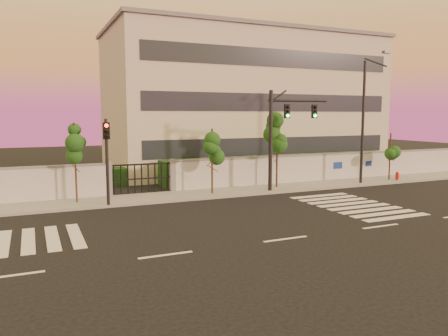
{
  "coord_description": "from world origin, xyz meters",
  "views": [
    {
      "loc": [
        -9.24,
        -14.65,
        4.97
      ],
      "look_at": [
        -0.05,
        6.0,
        2.24
      ],
      "focal_mm": 35.0,
      "sensor_mm": 36.0,
      "label": 1
    }
  ],
  "objects": [
    {
      "name": "ground",
      "position": [
        0.0,
        0.0,
        0.0
      ],
      "size": [
        120.0,
        120.0,
        0.0
      ],
      "primitive_type": "plane",
      "color": "black",
      "rests_on": "ground"
    },
    {
      "name": "sidewalk",
      "position": [
        0.0,
        10.5,
        0.07
      ],
      "size": [
        60.0,
        3.0,
        0.15
      ],
      "primitive_type": "cube",
      "color": "gray",
      "rests_on": "ground"
    },
    {
      "name": "perimeter_wall",
      "position": [
        0.1,
        12.0,
        1.07
      ],
      "size": [
        60.0,
        0.36,
        2.2
      ],
      "color": "#B1B3B8",
      "rests_on": "ground"
    },
    {
      "name": "hedge_row",
      "position": [
        1.17,
        14.74,
        0.82
      ],
      "size": [
        41.0,
        4.25,
        1.8
      ],
      "color": "#0F3310",
      "rests_on": "ground"
    },
    {
      "name": "institutional_building",
      "position": [
        9.0,
        21.99,
        6.16
      ],
      "size": [
        24.4,
        12.4,
        12.25
      ],
      "color": "beige",
      "rests_on": "ground"
    },
    {
      "name": "road_markings",
      "position": [
        -1.58,
        3.76,
        0.01
      ],
      "size": [
        57.0,
        7.62,
        0.02
      ],
      "color": "silver",
      "rests_on": "ground"
    },
    {
      "name": "street_tree_c",
      "position": [
        -6.99,
        10.59,
        3.36
      ],
      "size": [
        1.31,
        1.04,
        4.57
      ],
      "color": "#382314",
      "rests_on": "ground"
    },
    {
      "name": "street_tree_d",
      "position": [
        1.0,
        10.13,
        3.07
      ],
      "size": [
        1.46,
        1.16,
        4.17
      ],
      "color": "#382314",
      "rests_on": "ground"
    },
    {
      "name": "street_tree_e",
      "position": [
        5.95,
        10.66,
        3.68
      ],
      "size": [
        1.61,
        1.28,
        5.0
      ],
      "color": "#382314",
      "rests_on": "ground"
    },
    {
      "name": "street_tree_f",
      "position": [
        15.46,
        10.12,
        2.69
      ],
      "size": [
        1.35,
        1.07,
        3.65
      ],
      "color": "#382314",
      "rests_on": "ground"
    },
    {
      "name": "traffic_signal_main",
      "position": [
        5.63,
        9.58,
        4.14
      ],
      "size": [
        4.12,
        0.95,
        6.55
      ],
      "rotation": [
        0.0,
        0.0,
        -0.2
      ],
      "color": "black",
      "rests_on": "ground"
    },
    {
      "name": "traffic_signal_secondary",
      "position": [
        -5.52,
        9.13,
        3.04
      ],
      "size": [
        0.37,
        0.35,
        4.79
      ],
      "rotation": [
        0.0,
        0.0,
        -0.04
      ],
      "color": "black",
      "rests_on": "ground"
    },
    {
      "name": "streetlight_east",
      "position": [
        12.38,
        9.52,
        4.95
      ],
      "size": [
        0.55,
        2.2,
        9.16
      ],
      "color": "black",
      "rests_on": "ground"
    },
    {
      "name": "fire_hydrant",
      "position": [
        15.85,
        9.7,
        0.39
      ],
      "size": [
        0.31,
        0.29,
        0.78
      ],
      "rotation": [
        0.0,
        0.0,
        -0.32
      ],
      "color": "red",
      "rests_on": "ground"
    }
  ]
}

